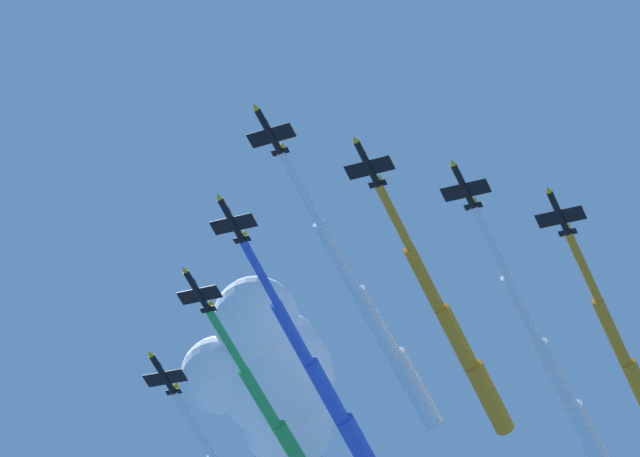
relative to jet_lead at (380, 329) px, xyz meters
name	(u,v)px	position (x,y,z in m)	size (l,w,h in m)	color
jet_lead	(380,329)	(0.00, 0.00, 0.00)	(68.20, 21.48, 4.47)	black
jet_port_inner	(460,342)	(-4.38, 12.97, -2.10)	(62.44, 19.30, 4.46)	black
jet_starboard_inner	(330,397)	(-10.73, -11.26, -1.75)	(63.96, 18.92, 4.49)	black
jet_port_mid	(560,382)	(-17.10, 28.56, -0.83)	(69.51, 21.13, 4.50)	black
cloud_puff	(269,375)	(-20.05, -25.33, 23.21)	(40.14, 29.49, 24.26)	white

